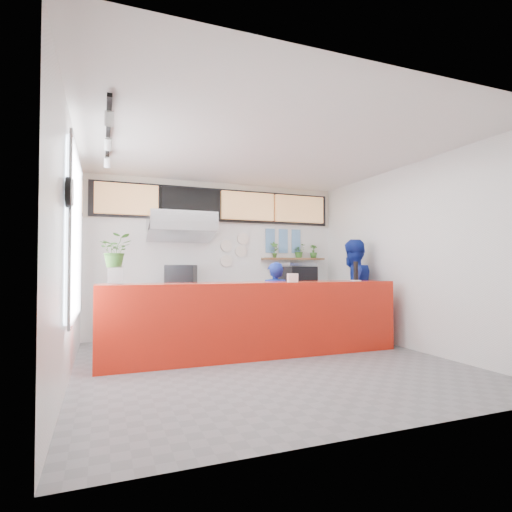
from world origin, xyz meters
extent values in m
plane|color=slate|center=(0.00, 0.00, 0.00)|extent=(5.00, 5.00, 0.00)
plane|color=silver|center=(0.00, 0.00, 3.00)|extent=(5.00, 5.00, 0.00)
plane|color=white|center=(0.00, 2.50, 1.50)|extent=(5.00, 0.00, 5.00)
plane|color=white|center=(-2.50, 0.00, 1.50)|extent=(0.00, 5.00, 5.00)
plane|color=white|center=(2.50, 0.00, 1.50)|extent=(0.00, 5.00, 5.00)
cube|color=red|center=(0.00, 0.40, 0.55)|extent=(4.50, 0.60, 1.10)
cube|color=beige|center=(0.00, 2.49, 2.60)|extent=(5.00, 0.02, 0.80)
cube|color=#B2B5BA|center=(-0.80, 2.20, 0.45)|extent=(1.80, 0.60, 0.90)
cube|color=black|center=(-0.80, 2.20, 1.13)|extent=(0.67, 0.67, 0.47)
cube|color=#B2B5BA|center=(-0.80, 2.15, 2.15)|extent=(1.20, 0.70, 0.35)
cube|color=#B2B5BA|center=(-0.80, 2.15, 1.95)|extent=(1.20, 0.69, 0.31)
cube|color=#B2B5BA|center=(1.50, 2.20, 0.45)|extent=(1.80, 0.60, 0.90)
cube|color=black|center=(1.59, 2.20, 1.12)|extent=(0.77, 0.63, 0.44)
cube|color=#B6BABE|center=(1.59, 2.20, 1.38)|extent=(0.72, 0.54, 0.06)
cube|color=brown|center=(1.60, 2.40, 1.50)|extent=(1.40, 0.18, 0.04)
cube|color=tan|center=(-1.75, 2.38, 2.55)|extent=(1.10, 0.10, 0.55)
cube|color=black|center=(-0.59, 2.38, 2.55)|extent=(1.10, 0.10, 0.55)
cube|color=tan|center=(0.57, 2.38, 2.55)|extent=(1.10, 0.10, 0.55)
cube|color=tan|center=(1.73, 2.38, 2.55)|extent=(1.10, 0.10, 0.55)
cube|color=black|center=(0.00, 2.46, 2.55)|extent=(4.80, 0.04, 0.65)
cube|color=silver|center=(-2.47, 0.30, 1.70)|extent=(0.04, 2.20, 1.90)
cube|color=#B2B5BA|center=(-2.45, 0.30, 1.70)|extent=(0.03, 2.30, 2.00)
cylinder|color=black|center=(-2.46, -0.90, 2.05)|extent=(0.05, 0.30, 0.30)
cylinder|color=white|center=(-2.43, -0.90, 2.05)|extent=(0.02, 0.26, 0.26)
cube|color=black|center=(-2.10, 0.00, 2.94)|extent=(0.05, 2.40, 0.04)
cylinder|color=silver|center=(0.15, 2.47, 1.75)|extent=(0.24, 0.03, 0.24)
cylinder|color=silver|center=(0.45, 2.47, 1.65)|extent=(0.24, 0.03, 0.24)
cylinder|color=silver|center=(0.15, 2.47, 1.45)|extent=(0.24, 0.03, 0.24)
cylinder|color=silver|center=(0.50, 2.47, 1.90)|extent=(0.24, 0.03, 0.24)
cube|color=#598CBF|center=(1.10, 2.48, 2.00)|extent=(0.20, 0.02, 0.25)
cube|color=#598CBF|center=(1.40, 2.48, 2.00)|extent=(0.20, 0.02, 0.25)
cube|color=#598CBF|center=(1.70, 2.48, 2.00)|extent=(0.20, 0.02, 0.25)
cube|color=#598CBF|center=(1.10, 2.48, 1.75)|extent=(0.20, 0.02, 0.25)
cube|color=#598CBF|center=(1.40, 2.48, 1.75)|extent=(0.20, 0.02, 0.25)
cube|color=#598CBF|center=(1.70, 2.48, 1.75)|extent=(0.20, 0.02, 0.25)
imported|color=navy|center=(0.50, 0.88, 0.70)|extent=(0.58, 0.46, 1.41)
imported|color=navy|center=(2.08, 0.98, 0.91)|extent=(0.99, 0.83, 1.83)
imported|color=#346824|center=(1.16, 2.40, 1.69)|extent=(0.18, 0.13, 0.33)
imported|color=#346824|center=(1.73, 2.40, 1.66)|extent=(0.32, 0.30, 0.29)
imported|color=#346824|center=(2.08, 2.40, 1.66)|extent=(0.18, 0.17, 0.29)
cylinder|color=white|center=(-1.99, 0.30, 1.22)|extent=(0.24, 0.24, 0.24)
imported|color=#346824|center=(-1.99, 0.30, 1.54)|extent=(0.39, 0.34, 0.44)
cube|color=white|center=(0.55, 0.33, 1.16)|extent=(0.16, 0.10, 0.13)
cylinder|color=white|center=(1.72, 0.36, 1.11)|extent=(0.18, 0.18, 0.01)
cylinder|color=black|center=(1.72, 0.36, 1.27)|extent=(0.09, 0.09, 0.30)
camera|label=1|loc=(-2.15, -5.13, 1.33)|focal=28.00mm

